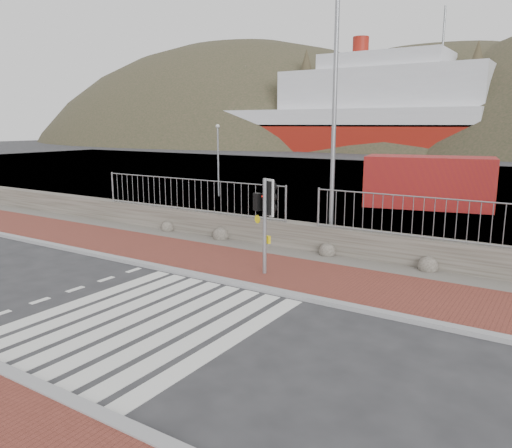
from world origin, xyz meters
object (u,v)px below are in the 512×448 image
Objects in this scene: traffic_signal_far at (264,205)px; streetlight at (338,108)px; ferry at (342,116)px; shipping_container at (428,182)px.

traffic_signal_far is 0.33× the size of streetlight.
traffic_signal_far is 4.80m from streetlight.
ferry is 18.41× the size of traffic_signal_far.
streetlight is at bearing -73.62° from traffic_signal_far.
traffic_signal_far reaches higher than shipping_container.
shipping_container is at bearing -62.34° from ferry.
ferry is 55.92m from shipping_container.
streetlight is 10.96m from shipping_container.
ferry is 65.00m from streetlight.
ferry reaches higher than streetlight.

